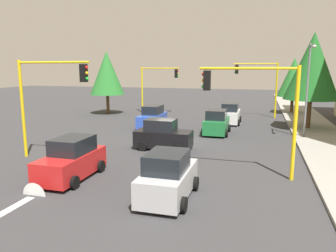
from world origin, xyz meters
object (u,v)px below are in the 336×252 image
at_px(tree_roadside_far, 294,77).
at_px(car_blue, 152,118).
at_px(traffic_signal_near_right, 48,90).
at_px(tree_roadside_mid, 313,66).
at_px(car_black, 163,136).
at_px(car_green, 217,123).
at_px(car_red, 72,160).
at_px(street_lamp_curbside, 309,81).
at_px(tree_opposite_side, 107,73).
at_px(traffic_signal_near_left, 255,99).
at_px(car_white, 230,114).
at_px(traffic_signal_far_right, 157,81).
at_px(car_silver, 168,177).
at_px(traffic_signal_far_left, 259,79).

bearing_deg(tree_roadside_far, car_blue, -44.36).
xyz_separation_m(traffic_signal_near_right, tree_roadside_mid, (-14.00, 15.70, 1.35)).
relative_size(car_black, car_green, 0.99).
bearing_deg(car_blue, car_red, 2.13).
xyz_separation_m(street_lamp_curbside, car_black, (5.61, -9.31, -3.45)).
relative_size(tree_roadside_mid, tree_opposite_side, 1.15).
bearing_deg(traffic_signal_near_left, tree_roadside_far, 170.89).
relative_size(tree_roadside_mid, car_red, 2.07).
height_order(street_lamp_curbside, car_black, street_lamp_curbside).
xyz_separation_m(car_white, car_black, (11.13, -3.34, -0.00)).
distance_m(traffic_signal_far_right, traffic_signal_near_right, 20.00).
height_order(tree_roadside_far, car_blue, tree_roadside_far).
bearing_deg(tree_roadside_far, traffic_signal_near_right, -32.35).
relative_size(car_black, car_silver, 0.99).
xyz_separation_m(street_lamp_curbside, car_white, (-5.52, -5.97, -3.45)).
bearing_deg(traffic_signal_near_left, traffic_signal_far_left, 179.80).
height_order(street_lamp_curbside, car_red, street_lamp_curbside).
distance_m(traffic_signal_far_left, tree_roadside_far, 5.50).
xyz_separation_m(car_blue, car_silver, (14.75, 5.64, -0.00)).
height_order(traffic_signal_near_right, car_silver, traffic_signal_near_right).
xyz_separation_m(traffic_signal_near_right, car_black, (-4.00, 5.59, -3.14)).
distance_m(traffic_signal_near_left, tree_opposite_side, 24.53).
distance_m(tree_roadside_far, car_red, 29.45).
bearing_deg(car_white, traffic_signal_far_right, -118.76).
relative_size(tree_opposite_side, car_white, 1.89).
bearing_deg(traffic_signal_far_left, traffic_signal_near_left, -0.20).
bearing_deg(traffic_signal_near_left, traffic_signal_near_right, -90.00).
relative_size(traffic_signal_far_right, car_white, 1.42).
bearing_deg(street_lamp_curbside, tree_opposite_side, -112.55).
xyz_separation_m(traffic_signal_near_left, car_white, (-15.13, -2.42, -2.93)).
xyz_separation_m(car_white, car_silver, (18.86, -0.78, 0.00)).
distance_m(traffic_signal_near_left, car_white, 15.60).
height_order(traffic_signal_far_left, car_silver, traffic_signal_far_left).
bearing_deg(tree_opposite_side, traffic_signal_far_left, 96.82).
xyz_separation_m(traffic_signal_far_right, car_green, (10.16, 8.28, -2.90)).
distance_m(tree_opposite_side, car_red, 22.54).
bearing_deg(traffic_signal_far_left, tree_opposite_side, -83.18).
height_order(traffic_signal_far_right, tree_opposite_side, tree_opposite_side).
relative_size(car_red, car_blue, 0.98).
height_order(traffic_signal_near_right, car_black, traffic_signal_near_right).
xyz_separation_m(tree_roadside_far, car_blue, (12.98, -12.70, -3.28)).
distance_m(tree_opposite_side, car_green, 16.33).
bearing_deg(traffic_signal_far_left, car_red, -20.40).
xyz_separation_m(traffic_signal_far_left, tree_opposite_side, (2.00, -16.72, 0.54)).
height_order(tree_roadside_far, car_silver, tree_roadside_far).
height_order(traffic_signal_far_left, car_white, traffic_signal_far_left).
bearing_deg(car_green, car_white, 173.53).
bearing_deg(tree_opposite_side, car_red, 21.96).
distance_m(tree_roadside_far, car_silver, 28.80).
height_order(tree_roadside_mid, car_red, tree_roadside_mid).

